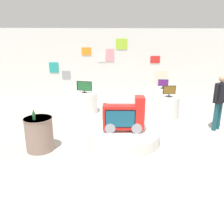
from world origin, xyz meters
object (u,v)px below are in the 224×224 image
bottle_on_side_table (34,116)px  side_table_round (39,134)px  tv_on_center_rear (169,91)px  display_pedestal_right_rear (162,97)px  display_pedestal_left_rear (85,103)px  shopper_browsing_near_truck (220,98)px  main_display_pedestal (123,136)px  display_pedestal_center_rear (168,107)px  tv_on_left_rear (84,86)px  tv_on_right_rear (163,83)px  novelty_firetruck_tv (124,117)px

bottle_on_side_table → side_table_round: bearing=70.8°
tv_on_center_rear → display_pedestal_right_rear: size_ratio=0.57×
display_pedestal_left_rear → bottle_on_side_table: (-0.87, -3.08, 0.52)m
side_table_round → display_pedestal_left_rear: bearing=74.4°
display_pedestal_right_rear → shopper_browsing_near_truck: shopper_browsing_near_truck is taller
main_display_pedestal → display_pedestal_left_rear: size_ratio=2.06×
display_pedestal_center_rear → bottle_on_side_table: bearing=-147.5°
main_display_pedestal → tv_on_left_rear: tv_on_left_rear is taller
tv_on_right_rear → shopper_browsing_near_truck: 2.69m
main_display_pedestal → display_pedestal_center_rear: (1.66, 1.86, 0.21)m
display_pedestal_center_rear → tv_on_right_rear: (0.15, 1.39, 0.57)m
tv_on_left_rear → display_pedestal_center_rear: size_ratio=0.74×
tv_on_center_rear → bottle_on_side_table: size_ratio=1.84×
main_display_pedestal → tv_on_right_rear: tv_on_right_rear is taller
novelty_firetruck_tv → display_pedestal_center_rear: novelty_firetruck_tv is taller
display_pedestal_right_rear → bottle_on_side_table: size_ratio=3.22×
display_pedestal_right_rear → tv_on_right_rear: size_ratio=1.75×
main_display_pedestal → shopper_browsing_near_truck: shopper_browsing_near_truck is taller
display_pedestal_right_rear → main_display_pedestal: bearing=-119.0°
novelty_firetruck_tv → display_pedestal_left_rear: size_ratio=1.15×
tv_on_center_rear → shopper_browsing_near_truck: bearing=-44.5°
display_pedestal_center_rear → display_pedestal_left_rear: bearing=165.7°
display_pedestal_left_rear → shopper_browsing_near_truck: shopper_browsing_near_truck is taller
shopper_browsing_near_truck → novelty_firetruck_tv: bearing=-164.6°
display_pedestal_left_rear → shopper_browsing_near_truck: size_ratio=0.56×
novelty_firetruck_tv → tv_on_right_rear: (1.79, 3.26, 0.27)m
novelty_firetruck_tv → side_table_round: bearing=-169.6°
display_pedestal_center_rear → tv_on_center_rear: (-0.00, -0.00, 0.56)m
tv_on_left_rear → tv_on_right_rear: (2.98, 0.67, -0.02)m
display_pedestal_right_rear → display_pedestal_center_rear: bearing=-95.9°
tv_on_center_rear → shopper_browsing_near_truck: 1.58m
tv_on_left_rear → bottle_on_side_table: tv_on_left_rear is taller
display_pedestal_center_rear → display_pedestal_right_rear: size_ratio=1.00×
side_table_round → tv_on_left_rear: bearing=74.4°
novelty_firetruck_tv → bottle_on_side_table: bearing=-166.7°
side_table_round → bottle_on_side_table: 0.50m
tv_on_right_rear → bottle_on_side_table: 5.37m
main_display_pedestal → display_pedestal_left_rear: (-1.17, 2.59, 0.21)m
main_display_pedestal → side_table_round: bearing=-169.3°
main_display_pedestal → tv_on_left_rear: (-1.17, 2.58, 0.80)m
tv_on_left_rear → main_display_pedestal: bearing=-65.6°
display_pedestal_right_rear → shopper_browsing_near_truck: 2.75m
display_pedestal_center_rear → tv_on_center_rear: tv_on_center_rear is taller
tv_on_left_rear → shopper_browsing_near_truck: size_ratio=0.34×
tv_on_center_rear → bottle_on_side_table: bearing=-147.5°
tv_on_left_rear → side_table_round: tv_on_left_rear is taller
bottle_on_side_table → novelty_firetruck_tv: bearing=13.3°
tv_on_right_rear → side_table_round: tv_on_right_rear is taller
novelty_firetruck_tv → tv_on_left_rear: size_ratio=1.90×
main_display_pedestal → side_table_round: size_ratio=2.33×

